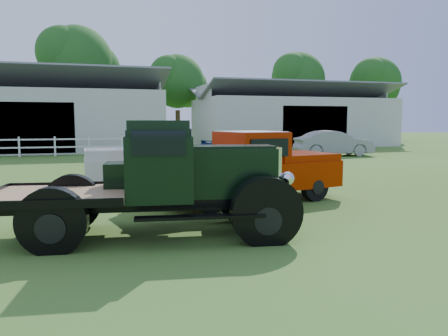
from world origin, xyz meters
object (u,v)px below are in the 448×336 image
object	(u,v)px
misc_car_blue	(248,146)
misc_car_grey	(334,143)
red_pickup	(247,166)
vintage_flatbed	(154,179)
white_pickup	(153,161)

from	to	relation	value
misc_car_blue	misc_car_grey	distance (m)	6.83
red_pickup	vintage_flatbed	bearing A→B (deg)	-148.06
red_pickup	white_pickup	distance (m)	4.06
misc_car_blue	white_pickup	bearing A→B (deg)	125.73
white_pickup	misc_car_grey	distance (m)	15.37
misc_car_blue	misc_car_grey	world-z (taller)	misc_car_blue
vintage_flatbed	red_pickup	bearing A→B (deg)	52.64
red_pickup	white_pickup	bearing A→B (deg)	107.61
white_pickup	misc_car_blue	bearing A→B (deg)	48.73
white_pickup	misc_car_grey	xyz separation A→B (m)	(12.20, 9.35, -0.05)
vintage_flatbed	misc_car_blue	size ratio (longest dim) A/B	1.09
vintage_flatbed	misc_car_grey	distance (m)	20.33
white_pickup	misc_car_blue	size ratio (longest dim) A/B	0.90
white_pickup	red_pickup	bearing A→B (deg)	-61.30
misc_car_blue	misc_car_grey	xyz separation A→B (m)	(6.41, 2.35, -0.07)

